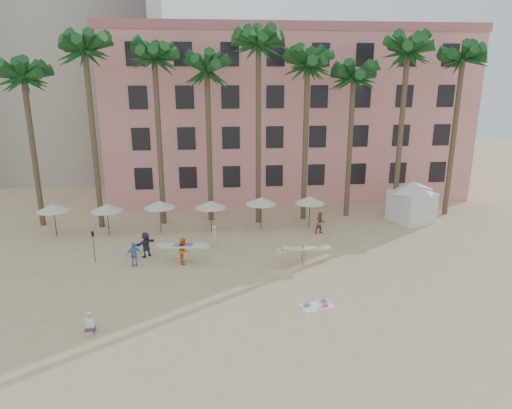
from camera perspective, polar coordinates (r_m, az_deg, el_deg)
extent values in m
plane|color=#D1B789|center=(25.48, -2.95, -12.58)|extent=(120.00, 120.00, 0.00)
cube|color=pink|center=(49.19, 3.53, 11.13)|extent=(35.00, 14.00, 16.00)
cylinder|color=brown|center=(40.80, -26.02, 5.69)|extent=(0.44, 0.44, 12.00)
cylinder|color=brown|center=(38.27, -19.61, 7.32)|extent=(0.44, 0.44, 14.00)
cylinder|color=brown|center=(37.94, -11.99, 7.45)|extent=(0.44, 0.44, 13.50)
cylinder|color=brown|center=(38.31, -5.87, 7.03)|extent=(0.44, 0.44, 12.50)
cylinder|color=brown|center=(37.39, 0.30, 8.45)|extent=(0.44, 0.44, 14.50)
cylinder|color=brown|center=(38.62, 6.17, 7.47)|extent=(0.44, 0.44, 13.00)
cylinder|color=brown|center=(40.20, 11.63, 6.85)|extent=(0.44, 0.44, 12.00)
cylinder|color=brown|center=(40.52, 17.59, 7.94)|extent=(0.44, 0.44, 14.00)
cylinder|color=brown|center=(43.22, 23.45, 7.50)|extent=(0.44, 0.44, 13.50)
cylinder|color=#332B23|center=(38.42, -23.82, -1.92)|extent=(0.07, 0.07, 2.50)
cone|color=silver|center=(38.13, -24.01, -0.34)|extent=(2.50, 2.50, 0.55)
cylinder|color=#332B23|center=(37.30, -18.01, -1.91)|extent=(0.07, 0.07, 2.40)
cone|color=silver|center=(37.00, -18.15, -0.37)|extent=(2.50, 2.50, 0.55)
cylinder|color=#332B23|center=(36.83, -11.86, -1.60)|extent=(0.07, 0.07, 2.50)
cone|color=silver|center=(36.52, -11.96, 0.05)|extent=(2.50, 2.50, 0.55)
cylinder|color=#332B23|center=(36.54, -5.62, -1.55)|extent=(0.07, 0.07, 2.40)
cone|color=silver|center=(36.24, -5.67, 0.03)|extent=(2.50, 2.50, 0.55)
cylinder|color=#332B23|center=(36.64, 0.64, -1.26)|extent=(0.07, 0.07, 2.60)
cone|color=silver|center=(36.31, 0.65, 0.48)|extent=(2.50, 2.50, 0.55)
cylinder|color=#332B23|center=(37.49, 6.69, -1.04)|extent=(0.07, 0.07, 2.50)
cone|color=silver|center=(37.19, 6.75, 0.58)|extent=(2.50, 2.50, 0.55)
cube|color=silver|center=(41.07, 18.85, -0.22)|extent=(3.82, 3.82, 2.60)
cone|color=silver|center=(40.64, 19.07, 2.15)|extent=(5.72, 5.72, 0.90)
cube|color=white|center=(25.65, 7.60, -12.47)|extent=(2.00, 1.42, 0.02)
cube|color=#26A57D|center=(25.57, 6.38, -12.37)|extent=(0.35, 0.32, 0.10)
cube|color=#FD468A|center=(25.64, 8.63, -12.35)|extent=(0.33, 0.28, 0.12)
cube|color=purple|center=(26.12, 8.48, -11.83)|extent=(0.33, 0.36, 0.08)
imported|color=tan|center=(30.45, 6.00, -6.08)|extent=(0.39, 0.58, 1.55)
cube|color=#EAE192|center=(30.33, 6.02, -5.54)|extent=(3.02, 1.04, 0.36)
imported|color=orange|center=(30.83, -9.03, -5.70)|extent=(0.73, 0.90, 1.76)
cube|color=silver|center=(30.70, -9.06, -5.09)|extent=(2.94, 1.37, 0.30)
imported|color=#313756|center=(32.35, -13.60, -4.88)|extent=(1.58, 1.51, 1.79)
imported|color=beige|center=(33.09, -5.14, -4.05)|extent=(0.42, 0.63, 1.73)
imported|color=#568ECA|center=(31.01, -14.98, -6.04)|extent=(1.05, 0.68, 1.66)
imported|color=brown|center=(36.28, 8.05, -2.30)|extent=(0.93, 0.77, 1.75)
cylinder|color=black|center=(32.26, -19.59, -5.15)|extent=(0.04, 0.04, 2.10)
cube|color=black|center=(31.93, -19.76, -3.47)|extent=(0.18, 0.03, 0.35)
cube|color=#3F3F4C|center=(24.58, -20.00, -14.47)|extent=(0.44, 0.41, 0.23)
cube|color=tan|center=(24.32, -20.18, -14.99)|extent=(0.39, 0.44, 0.12)
cube|color=white|center=(24.44, -20.06, -13.66)|extent=(0.43, 0.25, 0.53)
sphere|color=tan|center=(24.25, -20.15, -12.86)|extent=(0.23, 0.23, 0.23)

